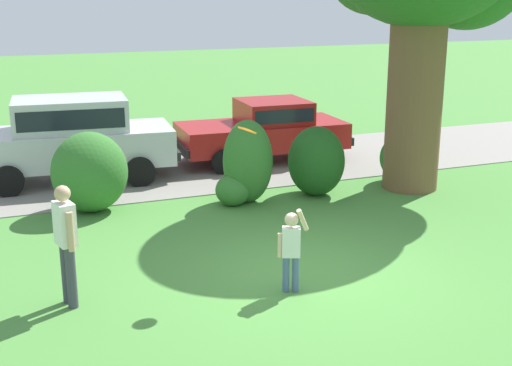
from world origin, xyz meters
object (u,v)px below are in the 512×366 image
at_px(parked_sedan, 265,128).
at_px(parked_suv, 72,135).
at_px(adult_onlooker, 66,239).
at_px(child_thrower, 291,245).
at_px(frisbee, 247,130).

bearing_deg(parked_sedan, parked_suv, -178.23).
height_order(parked_suv, adult_onlooker, parked_suv).
bearing_deg(child_thrower, parked_suv, 106.28).
distance_m(parked_suv, adult_onlooker, 6.71).
distance_m(parked_sedan, parked_suv, 4.83).
distance_m(parked_sedan, child_thrower, 7.98).
xyz_separation_m(parked_sedan, child_thrower, (-2.67, -7.52, -0.13)).
relative_size(parked_sedan, adult_onlooker, 2.57).
xyz_separation_m(parked_suv, adult_onlooker, (-0.90, -6.64, -0.09)).
height_order(parked_sedan, parked_suv, parked_suv).
xyz_separation_m(child_thrower, frisbee, (-0.42, 0.66, 1.59)).
height_order(parked_suv, frisbee, frisbee).
bearing_deg(frisbee, parked_sedan, 65.72).
distance_m(parked_sedan, adult_onlooker, 8.88).
relative_size(frisbee, adult_onlooker, 0.16).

